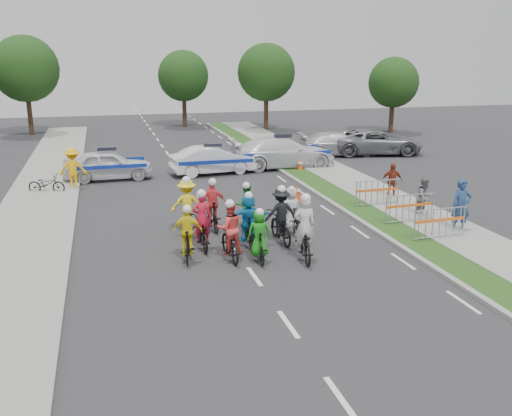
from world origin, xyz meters
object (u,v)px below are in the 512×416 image
object	(u,v)px
police_car_1	(213,160)
police_car_2	(283,152)
barrier_2	(377,194)
cone_0	(297,193)
rider_2	(230,237)
rider_4	(281,220)
rider_7	(291,215)
rider_6	(202,228)
barrier_1	(409,210)
tree_3	(25,69)
rider_9	(213,210)
rider_1	(259,240)
rider_8	(246,213)
tree_1	(266,73)
civilian_suv	(376,142)
rider_3	(188,239)
spectator_0	(461,206)
rider_5	(248,223)
civilian_sedan	(338,144)
parked_bike	(46,184)
rider_10	(187,211)
spectator_1	(425,198)
tree_4	(183,76)
tree_2	(393,83)
police_car_0	(108,165)
spectator_2	(392,181)
cone_1	(300,165)
rider_0	(304,237)

from	to	relation	value
police_car_1	police_car_2	distance (m)	4.03
barrier_2	cone_0	distance (m)	3.32
police_car_1	rider_2	bearing A→B (deg)	164.55
rider_4	rider_7	size ratio (longest dim) A/B	1.14
rider_6	barrier_1	size ratio (longest dim) A/B	0.97
tree_3	rider_9	bearing A→B (deg)	-72.33
rider_1	rider_2	world-z (taller)	rider_2
tree_3	rider_8	bearing A→B (deg)	-70.57
police_car_1	tree_1	size ratio (longest dim) A/B	0.63
rider_2	civilian_suv	world-z (taller)	rider_2
civilian_suv	police_car_2	bearing A→B (deg)	121.01
rider_3	spectator_0	bearing A→B (deg)	-167.29
rider_5	civilian_sedan	bearing A→B (deg)	-117.43
rider_6	police_car_2	size ratio (longest dim) A/B	0.34
rider_8	police_car_1	world-z (taller)	rider_8
rider_5	rider_6	distance (m)	1.49
rider_1	rider_6	world-z (taller)	rider_6
rider_4	rider_1	bearing A→B (deg)	51.54
rider_1	parked_bike	xyz separation A→B (m)	(-6.81, 10.67, -0.23)
rider_5	tree_3	xyz separation A→B (m)	(-9.50, 29.37, 4.12)
rider_3	spectator_0	xyz separation A→B (m)	(9.50, 0.30, 0.27)
police_car_1	tree_1	world-z (taller)	tree_1
rider_10	barrier_2	world-z (taller)	rider_10
spectator_1	cone_0	xyz separation A→B (m)	(-3.81, 3.60, -0.43)
tree_3	tree_4	bearing A→B (deg)	9.46
tree_2	barrier_1	bearing A→B (deg)	-116.55
police_car_1	police_car_2	bearing A→B (deg)	-87.27
barrier_1	rider_5	bearing A→B (deg)	-173.07
police_car_1	spectator_1	distance (m)	11.75
police_car_0	spectator_2	world-z (taller)	spectator_2
spectator_1	cone_0	size ratio (longest dim) A/B	2.19
barrier_2	tree_1	world-z (taller)	tree_1
rider_1	cone_1	distance (m)	13.54
rider_9	rider_10	distance (m)	0.94
rider_0	cone_0	distance (m)	7.01
rider_10	civilian_suv	xyz separation A→B (m)	(13.56, 12.83, -0.00)
tree_1	tree_3	size ratio (longest dim) A/B	0.93
civilian_suv	tree_1	distance (m)	13.69
rider_2	cone_1	bearing A→B (deg)	-120.52
rider_2	rider_9	bearing A→B (deg)	-93.39
cone_1	parked_bike	world-z (taller)	parked_bike
rider_2	tree_2	distance (m)	30.69
spectator_1	rider_5	bearing A→B (deg)	174.11
rider_5	tree_4	xyz separation A→B (m)	(2.50, 31.37, 3.42)
rider_5	parked_bike	bearing A→B (deg)	-48.34
spectator_2	rider_5	bearing A→B (deg)	-134.36
spectator_2	parked_bike	size ratio (longest dim) A/B	0.95
rider_2	cone_1	world-z (taller)	rider_2
cone_1	tree_3	bearing A→B (deg)	129.17
rider_5	civilian_suv	size ratio (longest dim) A/B	0.32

